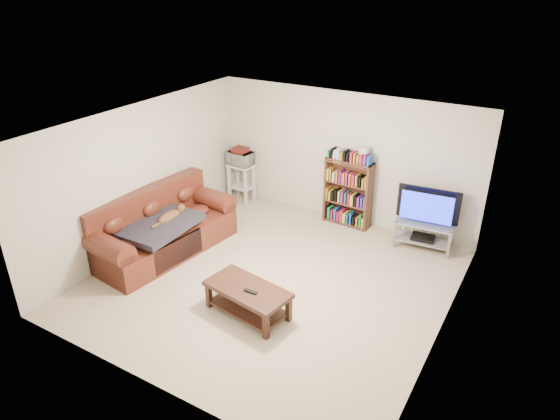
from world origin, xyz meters
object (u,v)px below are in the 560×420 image
Objects in this scene: coffee_table at (248,295)px; tv_stand at (424,231)px; bookshelf at (348,192)px; sofa at (161,231)px.

tv_stand is (1.55, 3.00, 0.03)m from coffee_table.
bookshelf is (0.08, 3.16, 0.35)m from coffee_table.
bookshelf is at bearing 53.55° from sofa.
sofa is 2.01× the size of coffee_table.
tv_stand is at bearing 71.73° from coffee_table.
coffee_table is 1.00× the size of bookshelf.
tv_stand is 1.51m from bookshelf.
coffee_table is at bearing -11.11° from sofa.
sofa is 2.01× the size of bookshelf.
sofa is 3.36m from bookshelf.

